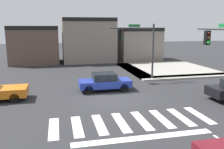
{
  "coord_description": "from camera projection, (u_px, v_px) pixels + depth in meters",
  "views": [
    {
      "loc": [
        -3.77,
        -16.22,
        5.07
      ],
      "look_at": [
        0.19,
        1.11,
        1.49
      ],
      "focal_mm": 38.42,
      "sensor_mm": 36.0,
      "label": 1
    }
  ],
  "objects": [
    {
      "name": "ground_plane",
      "position": [
        113.0,
        98.0,
        17.33
      ],
      "size": [
        120.0,
        120.0,
        0.0
      ],
      "primitive_type": "plane",
      "color": "#2B2B2D"
    },
    {
      "name": "storefront_row",
      "position": [
        86.0,
        42.0,
        34.81
      ],
      "size": [
        21.34,
        5.73,
        6.24
      ],
      "color": "brown",
      "rests_on": "ground_plane"
    },
    {
      "name": "car_blue",
      "position": [
        105.0,
        82.0,
        19.19
      ],
      "size": [
        4.11,
        1.77,
        1.43
      ],
      "color": "#23389E",
      "rests_on": "ground_plane"
    },
    {
      "name": "crosswalk_near",
      "position": [
        131.0,
        121.0,
        13.03
      ],
      "size": [
        8.74,
        2.76,
        0.01
      ],
      "color": "silver",
      "rests_on": "ground_plane"
    },
    {
      "name": "traffic_signal_northeast",
      "position": [
        138.0,
        42.0,
        22.19
      ],
      "size": [
        4.3,
        0.32,
        5.31
      ],
      "rotation": [
        0.0,
        0.0,
        3.14
      ],
      "color": "#383A3D",
      "rests_on": "ground_plane"
    },
    {
      "name": "curb_corner_northeast",
      "position": [
        165.0,
        70.0,
        28.17
      ],
      "size": [
        10.0,
        10.6,
        0.15
      ],
      "color": "#9E998E",
      "rests_on": "ground_plane"
    }
  ]
}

